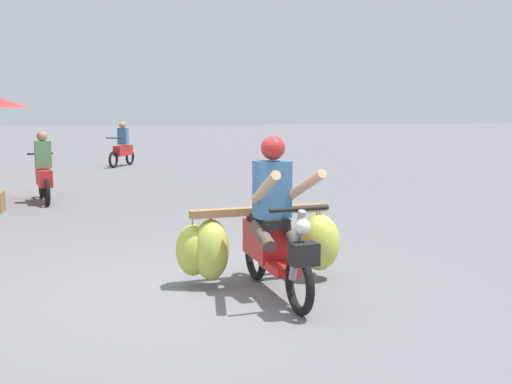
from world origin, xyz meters
TOP-DOWN VIEW (x-y plane):
  - ground_plane at (0.00, 0.00)m, footprint 120.00×120.00m
  - motorbike_main_loaded at (0.74, 0.09)m, footprint 1.79×1.75m
  - motorbike_distant_ahead_left at (-2.36, 6.51)m, footprint 0.61×1.59m
  - motorbike_distant_ahead_right at (-1.00, 13.86)m, footprint 0.85×1.49m

SIDE VIEW (x-z plane):
  - ground_plane at x=0.00m, z-range 0.00..0.00m
  - motorbike_main_loaded at x=0.74m, z-range -0.26..1.32m
  - motorbike_distant_ahead_left at x=-2.36m, z-range -0.13..1.27m
  - motorbike_distant_ahead_right at x=-1.00m, z-range -0.13..1.27m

